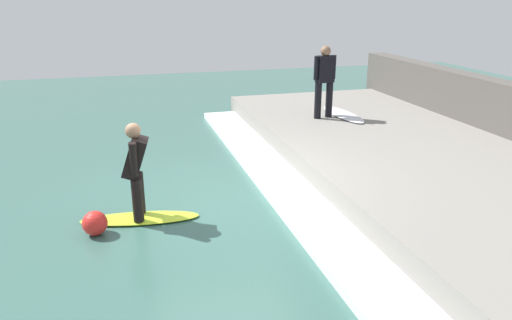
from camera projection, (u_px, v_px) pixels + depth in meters
name	position (u px, v px, depth m)	size (l,w,h in m)	color
ground_plane	(227.00, 203.00, 8.27)	(28.00, 28.00, 0.00)	#386056
concrete_ledge	(424.00, 168.00, 9.15)	(4.40, 12.34, 0.49)	gray
wave_foam_crest	(289.00, 192.00, 8.53)	(0.84, 11.72, 0.14)	silver
surfboard_riding	(140.00, 218.00, 7.63)	(1.84, 0.74, 0.06)	#BFE02D
surfer_riding	(136.00, 166.00, 7.36)	(0.46, 0.63, 1.47)	black
surfer_waiting_near	(325.00, 78.00, 11.48)	(0.56, 0.30, 1.67)	black
surfboard_waiting_near	(343.00, 114.00, 11.98)	(0.60, 1.87, 0.06)	silver
marker_buoy	(95.00, 223.00, 7.13)	(0.36, 0.36, 0.36)	red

